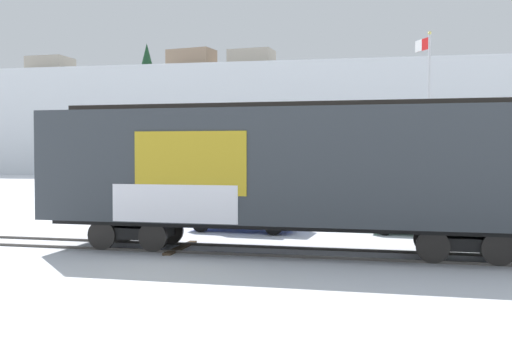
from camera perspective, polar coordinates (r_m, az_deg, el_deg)
name	(u,v)px	position (r m, az deg, el deg)	size (l,w,h in m)	color
ground_plane	(300,253)	(17.70, 4.38, -8.12)	(260.00, 260.00, 0.00)	silver
track	(311,253)	(17.64, 5.43, -8.03)	(60.02, 4.13, 0.08)	#4C4742
freight_car	(289,168)	(17.47, 3.29, 0.25)	(15.30, 3.58, 4.56)	#33383D
flagpole	(427,106)	(29.42, 16.47, 6.10)	(0.67, 1.14, 8.84)	silver
hillside	(353,125)	(87.60, 9.50, 4.42)	(148.04, 39.05, 18.70)	silver
parked_car_blue	(243,209)	(22.48, -1.33, -3.76)	(4.42, 2.30, 1.72)	navy
parked_car_green	(422,212)	(22.53, 16.04, -3.91)	(4.19, 2.23, 1.68)	#1E5933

